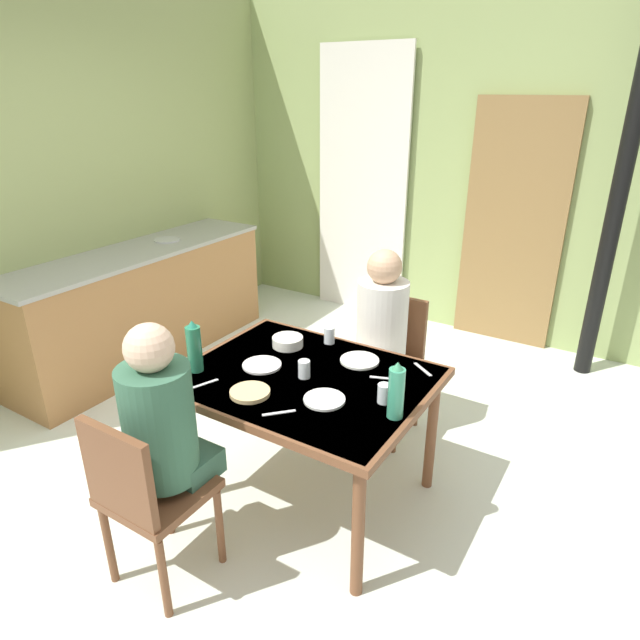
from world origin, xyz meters
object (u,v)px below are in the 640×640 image
Objects in this scene: kitchen_counter at (142,304)px; person_near_diner at (162,420)px; water_bottle_green_far at (194,347)px; chair_far_diner at (388,357)px; dining_table at (304,389)px; water_bottle_green_near at (396,392)px; chair_near_diner at (145,493)px; person_far_diner at (381,323)px; serving_bowl_center at (288,342)px.

kitchen_counter is 2.32m from person_near_diner.
kitchen_counter is 1.86m from water_bottle_green_far.
dining_table is at bearing 84.71° from chair_far_diner.
person_near_diner is at bearing -142.04° from water_bottle_green_near.
chair_near_diner is 0.75m from water_bottle_green_far.
person_far_diner reaches higher than chair_near_diner.
water_bottle_green_near reaches higher than chair_near_diner.
person_near_diner is (-0.25, -0.70, 0.13)m from dining_table.
dining_table is at bearing 170.24° from water_bottle_green_near.
serving_bowl_center is (0.23, 0.48, -0.10)m from water_bottle_green_far.
dining_table is at bearing -19.58° from kitchen_counter.
person_far_diner is 4.53× the size of serving_bowl_center.
chair_far_diner is 1.13× the size of person_near_diner.
water_bottle_green_near is (0.78, 0.61, 0.07)m from person_near_diner.
water_bottle_green_near reaches higher than kitchen_counter.
person_far_diner is (0.32, 1.54, 0.28)m from chair_near_diner.
person_near_diner is at bearing 90.00° from chair_near_diner.
serving_bowl_center is (-0.80, 0.33, -0.10)m from water_bottle_green_near.
chair_far_diner is at bearing 60.11° from serving_bowl_center.
chair_far_diner is 0.31m from person_far_diner.
chair_far_diner is at bearing 79.06° from chair_near_diner.
dining_table is 1.40× the size of chair_near_diner.
kitchen_counter reaches higher than dining_table.
person_near_diner is at bearing -61.43° from water_bottle_green_far.
water_bottle_green_far is at bearing -154.68° from dining_table.
dining_table is 1.40× the size of chair_far_diner.
person_near_diner reaches higher than chair_near_diner.
chair_far_diner reaches higher than dining_table.
chair_near_diner is 1.14m from water_bottle_green_near.
person_near_diner reaches higher than dining_table.
water_bottle_green_near is 1.57× the size of serving_bowl_center.
chair_near_diner is 1.00× the size of chair_far_diner.
chair_near_diner is 1.71m from chair_far_diner.
chair_near_diner is 0.31m from person_near_diner.
person_far_diner is (-0.00, -0.14, 0.28)m from chair_far_diner.
kitchen_counter reaches higher than serving_bowl_center.
person_far_diner is (0.32, 1.40, 0.00)m from person_near_diner.
kitchen_counter is 2.59× the size of chair_near_diner.
dining_table is at bearing 83.69° from person_far_diner.
kitchen_counter is at bearing 3.03° from chair_far_diner.
serving_bowl_center is (-0.02, 1.08, 0.26)m from chair_near_diner.
chair_far_diner is at bearing 3.03° from kitchen_counter.
serving_bowl_center is (1.77, -0.49, 0.31)m from kitchen_counter.
person_far_diner is at bearing -0.66° from kitchen_counter.
person_near_diner is 2.81× the size of water_bottle_green_far.
serving_bowl_center is at bearing 138.13° from dining_table.
person_near_diner is 0.94m from serving_bowl_center.
dining_table is 0.89m from chair_near_diner.
water_bottle_green_far is (-0.58, -1.07, 0.36)m from chair_far_diner.
dining_table is at bearing -41.87° from serving_bowl_center.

